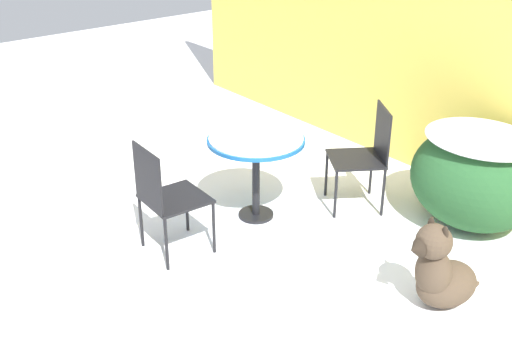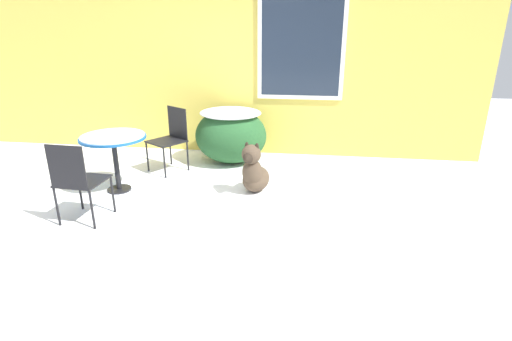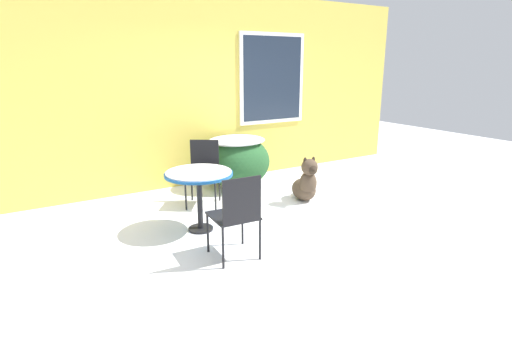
% 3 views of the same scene
% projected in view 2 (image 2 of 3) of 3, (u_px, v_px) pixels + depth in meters
% --- Properties ---
extents(ground_plane, '(16.00, 16.00, 0.00)m').
position_uv_depth(ground_plane, '(178.00, 207.00, 4.54)').
color(ground_plane, white).
extents(house_wall, '(8.00, 0.10, 2.97)m').
position_uv_depth(house_wall, '(222.00, 57.00, 6.06)').
color(house_wall, '#DBC14C').
rests_on(house_wall, ground_plane).
extents(shrub_left, '(1.06, 0.94, 0.81)m').
position_uv_depth(shrub_left, '(231.00, 134.00, 5.90)').
color(shrub_left, '#235128').
rests_on(shrub_left, ground_plane).
extents(patio_table, '(0.78, 0.78, 0.71)m').
position_uv_depth(patio_table, '(113.00, 143.00, 4.80)').
color(patio_table, black).
rests_on(patio_table, ground_plane).
extents(patio_chair_near_table, '(0.60, 0.60, 0.88)m').
position_uv_depth(patio_chair_near_table, '(171.00, 136.00, 5.56)').
color(patio_chair_near_table, black).
rests_on(patio_chair_near_table, ground_plane).
extents(patio_chair_far_side, '(0.46, 0.46, 0.88)m').
position_uv_depth(patio_chair_far_side, '(77.00, 179.00, 4.05)').
color(patio_chair_far_side, black).
rests_on(patio_chair_far_side, ground_plane).
extents(dog, '(0.41, 0.65, 0.66)m').
position_uv_depth(dog, '(254.00, 173.00, 4.87)').
color(dog, '#4C3D2D').
rests_on(dog, ground_plane).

